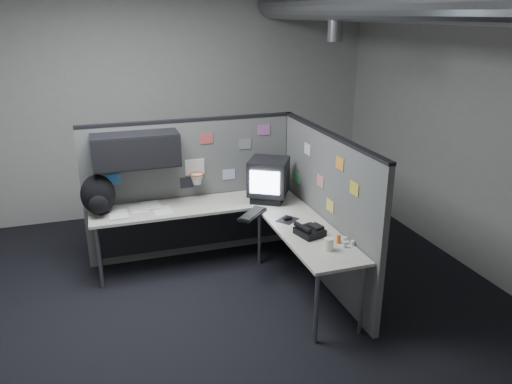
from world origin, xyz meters
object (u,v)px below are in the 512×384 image
object	(u,v)px
monitor	(269,179)
keyboard	(252,214)
backpack	(98,196)
desk	(225,221)
phone	(309,231)

from	to	relation	value
monitor	keyboard	xyz separation A→B (m)	(-0.32, -0.40, -0.23)
backpack	desk	bearing A→B (deg)	7.40
phone	backpack	distance (m)	2.22
keyboard	monitor	bearing A→B (deg)	50.09
monitor	phone	world-z (taller)	monitor
backpack	phone	bearing A→B (deg)	-10.27
keyboard	backpack	world-z (taller)	backpack
keyboard	backpack	bearing A→B (deg)	159.10
monitor	phone	bearing A→B (deg)	-101.34
phone	backpack	xyz separation A→B (m)	(-1.89, 1.17, 0.17)
desk	phone	bearing A→B (deg)	-54.18
keyboard	backpack	size ratio (longest dim) A/B	0.92
monitor	keyboard	size ratio (longest dim) A/B	1.42
monitor	desk	bearing A→B (deg)	-176.37
keyboard	phone	size ratio (longest dim) A/B	1.36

